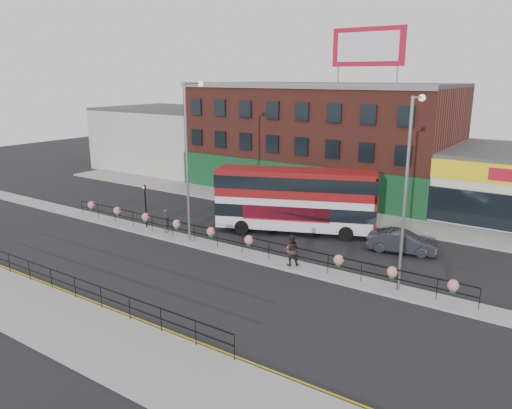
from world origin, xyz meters
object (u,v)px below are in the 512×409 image
Objects in this scene: car at (402,242)px; lamp_column_east at (408,178)px; pedestrian_a at (167,221)px; pedestrian_b at (291,250)px; double_decker_bus at (296,194)px; lamp_column_west at (189,149)px.

lamp_column_east is at bearing -175.30° from car.
pedestrian_b is at bearing -111.12° from pedestrian_a.
pedestrian_a is at bearing 97.47° from car.
double_decker_bus reaches higher than car.
pedestrian_b is at bearing 131.12° from car.
car is 2.42× the size of pedestrian_b.
double_decker_bus reaches higher than pedestrian_a.
double_decker_bus is at bearing 50.87° from lamp_column_west.
car is (7.75, 0.15, -2.10)m from double_decker_bus.
lamp_column_east reaches higher than car.
pedestrian_a is at bearing -36.25° from pedestrian_b.
car is 14.97m from lamp_column_west.
lamp_column_west is at bearing 102.41° from car.
pedestrian_a reaches higher than car.
pedestrian_b is 0.18× the size of lamp_column_west.
double_decker_bus is 9.43m from pedestrian_a.
lamp_column_east is at bearing 151.62° from pedestrian_b.
double_decker_bus is 1.15× the size of lamp_column_east.
lamp_column_east reaches higher than pedestrian_a.
car is at bearing 25.59° from lamp_column_west.
pedestrian_b reaches higher than car.
pedestrian_b is (3.25, -6.12, -1.72)m from double_decker_bus.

